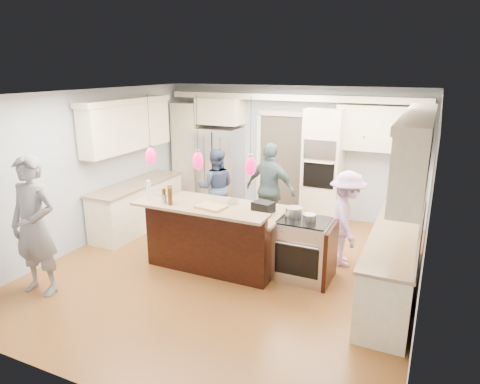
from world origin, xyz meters
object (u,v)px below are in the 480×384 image
object	(u,v)px
kitchen_island	(219,234)
person_bar_end	(34,226)
island_range	(305,249)
person_far_left	(216,188)
refrigerator	(220,168)

from	to	relation	value
kitchen_island	person_bar_end	world-z (taller)	person_bar_end
island_range	person_far_left	world-z (taller)	person_far_left
island_range	person_bar_end	xyz separation A→B (m)	(-3.25, -1.95, 0.52)
island_range	person_far_left	bearing A→B (deg)	147.29
kitchen_island	person_bar_end	distance (m)	2.67
refrigerator	person_far_left	size ratio (longest dim) A/B	1.16
island_range	person_bar_end	bearing A→B (deg)	-149.08
refrigerator	kitchen_island	bearing A→B (deg)	-63.08
person_far_left	kitchen_island	bearing A→B (deg)	94.99
refrigerator	island_range	bearing A→B (deg)	-42.59
person_bar_end	person_far_left	distance (m)	3.55
kitchen_island	person_bar_end	bearing A→B (deg)	-134.59
refrigerator	person_far_left	world-z (taller)	refrigerator
person_bar_end	island_range	bearing A→B (deg)	25.61
kitchen_island	person_bar_end	size ratio (longest dim) A/B	1.07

